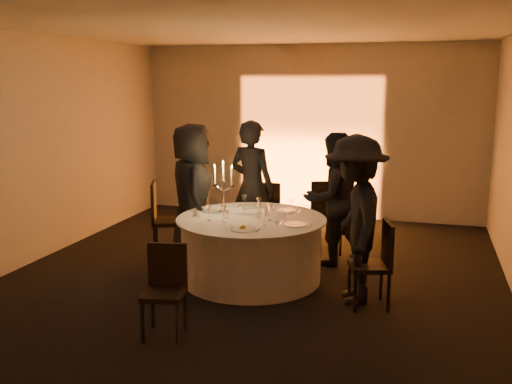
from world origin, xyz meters
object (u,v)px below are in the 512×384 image
(banquet_table, at_px, (251,249))
(chair_front, at_px, (165,285))
(chair_left, at_px, (163,215))
(candelabra, at_px, (223,195))
(guest_left, at_px, (192,193))
(coffee_cup, at_px, (197,214))
(guest_back_left, at_px, (252,187))
(chair_back_right, at_px, (325,212))
(guest_right, at_px, (355,220))
(chair_back_left, at_px, (269,210))
(guest_back_right, at_px, (333,199))
(chair_right, at_px, (377,259))

(banquet_table, distance_m, chair_front, 1.70)
(chair_left, xyz_separation_m, candelabra, (1.00, -0.34, 0.41))
(guest_left, height_order, coffee_cup, guest_left)
(guest_left, xyz_separation_m, guest_back_left, (0.65, 0.58, 0.01))
(chair_back_right, bearing_deg, guest_right, 85.05)
(chair_back_left, xyz_separation_m, candelabra, (-0.25, -1.23, 0.45))
(chair_left, distance_m, guest_back_left, 1.28)
(guest_left, distance_m, guest_back_right, 1.85)
(guest_left, xyz_separation_m, guest_back_right, (1.81, 0.40, -0.05))
(chair_right, bearing_deg, chair_back_left, -153.95)
(chair_back_left, xyz_separation_m, guest_right, (1.44, -1.72, 0.37))
(chair_left, distance_m, candelabra, 1.14)
(chair_front, relative_size, guest_left, 0.47)
(chair_back_left, bearing_deg, banquet_table, 102.61)
(candelabra, bearing_deg, chair_right, -16.86)
(banquet_table, xyz_separation_m, guest_left, (-0.97, 0.51, 0.54))
(chair_front, height_order, guest_right, guest_right)
(chair_left, bearing_deg, guest_left, -112.79)
(chair_left, relative_size, guest_left, 0.57)
(guest_right, relative_size, coffee_cup, 16.71)
(chair_back_left, bearing_deg, guest_right, 135.77)
(chair_back_right, bearing_deg, chair_right, 91.31)
(chair_back_left, bearing_deg, chair_front, 92.54)
(chair_back_left, relative_size, guest_right, 0.53)
(chair_left, relative_size, guest_right, 0.57)
(chair_front, height_order, candelabra, candelabra)
(guest_back_left, bearing_deg, guest_back_right, -172.26)
(chair_right, xyz_separation_m, guest_right, (-0.25, 0.09, 0.40))
(guest_back_right, bearing_deg, guest_left, -30.29)
(coffee_cup, bearing_deg, chair_back_right, 45.34)
(coffee_cup, bearing_deg, chair_back_left, 71.29)
(chair_left, bearing_deg, banquet_table, -132.20)
(chair_back_left, bearing_deg, guest_left, 53.46)
(candelabra, bearing_deg, banquet_table, -22.20)
(coffee_cup, relative_size, candelabra, 0.17)
(banquet_table, distance_m, guest_left, 1.22)
(chair_back_right, bearing_deg, guest_back_left, -15.16)
(banquet_table, bearing_deg, guest_back_right, 47.34)
(guest_back_right, bearing_deg, candelabra, -12.05)
(chair_left, height_order, guest_right, guest_right)
(chair_back_right, relative_size, guest_right, 0.58)
(banquet_table, bearing_deg, guest_back_left, 106.58)
(chair_back_left, relative_size, guest_back_right, 0.56)
(candelabra, bearing_deg, chair_front, -87.92)
(guest_back_right, relative_size, coffee_cup, 15.82)
(guest_right, bearing_deg, chair_back_left, -154.66)
(chair_front, relative_size, candelabra, 1.31)
(chair_right, bearing_deg, chair_back_right, -170.19)
(banquet_table, height_order, candelabra, candelabra)
(guest_left, height_order, guest_back_left, guest_back_left)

